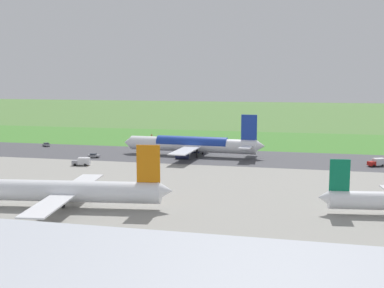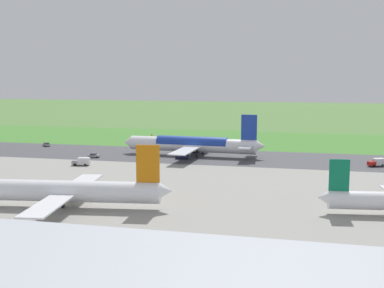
# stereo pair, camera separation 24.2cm
# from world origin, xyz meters

# --- Properties ---
(ground_plane) EXTENTS (800.00, 800.00, 0.00)m
(ground_plane) POSITION_xyz_m (0.00, 0.00, 0.00)
(ground_plane) COLOR #547F3D
(runway_asphalt) EXTENTS (600.00, 35.52, 0.06)m
(runway_asphalt) POSITION_xyz_m (0.00, 0.00, 0.03)
(runway_asphalt) COLOR #47474C
(runway_asphalt) RESTS_ON ground
(apron_concrete) EXTENTS (440.00, 110.00, 0.05)m
(apron_concrete) POSITION_xyz_m (0.00, 70.73, 0.03)
(apron_concrete) COLOR gray
(apron_concrete) RESTS_ON ground
(grass_verge_foreground) EXTENTS (600.00, 80.00, 0.04)m
(grass_verge_foreground) POSITION_xyz_m (0.00, -46.10, 0.02)
(grass_verge_foreground) COLOR #478534
(grass_verge_foreground) RESTS_ON ground
(airliner_main) EXTENTS (54.12, 44.25, 15.88)m
(airliner_main) POSITION_xyz_m (-12.32, 0.02, 4.35)
(airliner_main) COLOR white
(airliner_main) RESTS_ON ground
(airliner_parked_mid) EXTENTS (49.57, 40.71, 14.48)m
(airliner_parked_mid) POSITION_xyz_m (-0.72, 77.07, 3.96)
(airliner_parked_mid) COLOR white
(airliner_parked_mid) RESTS_ON ground
(service_truck_baggage) EXTENTS (6.12, 4.96, 2.65)m
(service_truck_baggage) POSITION_xyz_m (-75.75, 6.88, 1.40)
(service_truck_baggage) COLOR #B21914
(service_truck_baggage) RESTS_ON ground
(service_car_followme) EXTENTS (4.36, 4.10, 1.62)m
(service_car_followme) POSITION_xyz_m (53.48, -10.42, 0.84)
(service_car_followme) COLOR gray
(service_car_followme) RESTS_ON ground
(service_truck_fuel) EXTENTS (6.14, 3.40, 2.65)m
(service_truck_fuel) POSITION_xyz_m (18.98, 27.45, 1.40)
(service_truck_fuel) COLOR gray
(service_truck_fuel) RESTS_ON ground
(service_car_ops) EXTENTS (4.43, 2.44, 1.62)m
(service_car_ops) POSITION_xyz_m (21.80, 12.08, 0.84)
(service_car_ops) COLOR gray
(service_car_ops) RESTS_ON ground
(no_stopping_sign) EXTENTS (0.60, 0.10, 2.21)m
(no_stopping_sign) POSITION_xyz_m (17.86, -44.01, 1.32)
(no_stopping_sign) COLOR slate
(no_stopping_sign) RESTS_ON ground
(traffic_cone_orange) EXTENTS (0.40, 0.40, 0.55)m
(traffic_cone_orange) POSITION_xyz_m (25.82, -42.23, 0.28)
(traffic_cone_orange) COLOR orange
(traffic_cone_orange) RESTS_ON ground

